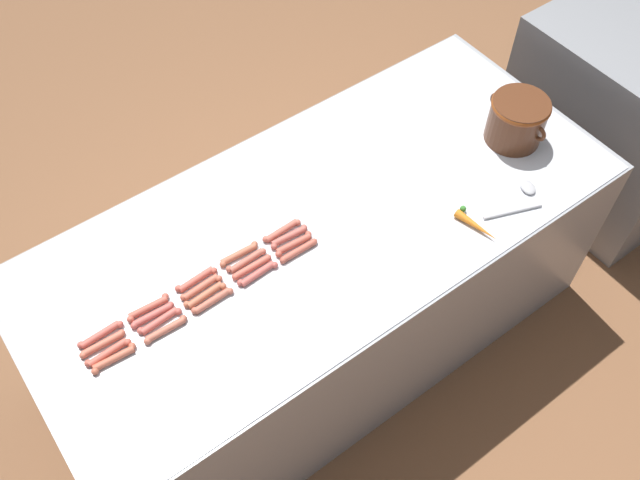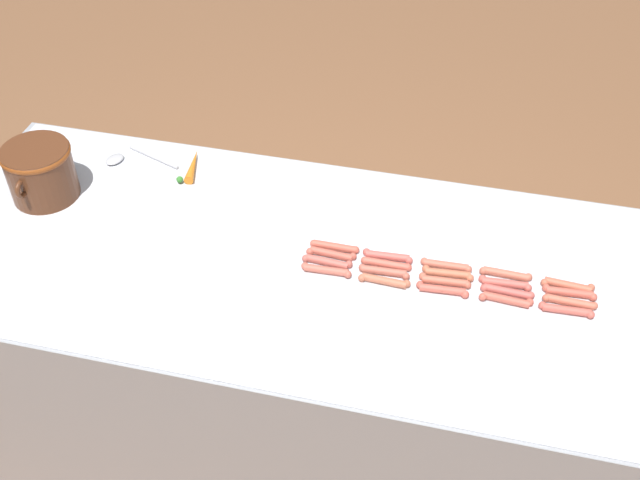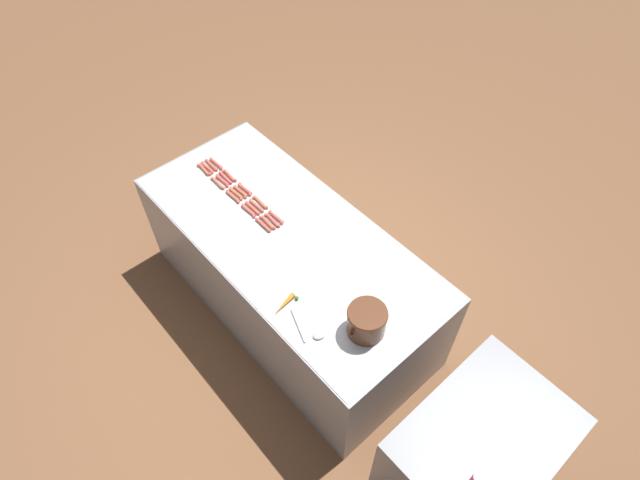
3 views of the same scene
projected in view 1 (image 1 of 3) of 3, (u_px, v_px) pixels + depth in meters
ground_plane at (322, 333)px, 3.09m from camera, size 20.00×20.00×0.00m
griddle_counter at (322, 283)px, 2.76m from camera, size 0.97×2.16×0.83m
back_cabinet at (612, 120)px, 3.25m from camera, size 0.87×0.62×0.90m
hot_dog_0 at (101, 334)px, 2.14m from camera, size 0.03×0.15×0.02m
hot_dog_1 at (148, 308)px, 2.20m from camera, size 0.03×0.15×0.02m
hot_dog_2 at (196, 279)px, 2.26m from camera, size 0.03×0.15×0.02m
hot_dog_3 at (239, 254)px, 2.32m from camera, size 0.03×0.15×0.02m
hot_dog_4 at (282, 231)px, 2.38m from camera, size 0.03×0.15×0.02m
hot_dog_5 at (103, 344)px, 2.12m from camera, size 0.03×0.15×0.02m
hot_dog_6 at (152, 315)px, 2.18m from camera, size 0.03×0.15×0.02m
hot_dog_7 at (201, 288)px, 2.24m from camera, size 0.03×0.15×0.02m
hot_dog_8 at (246, 260)px, 2.30m from camera, size 0.03×0.15×0.02m
hot_dog_9 at (289, 236)px, 2.36m from camera, size 0.03×0.15×0.02m
hot_dog_10 at (108, 353)px, 2.10m from camera, size 0.03×0.15×0.02m
hot_dog_11 at (160, 321)px, 2.17m from camera, size 0.03×0.15×0.02m
hot_dog_12 at (205, 295)px, 2.22m from camera, size 0.03×0.15×0.02m
hot_dog_13 at (252, 267)px, 2.29m from camera, size 0.02×0.15×0.02m
hot_dog_14 at (294, 244)px, 2.34m from camera, size 0.03×0.15×0.02m
hot_dog_15 at (114, 359)px, 2.09m from camera, size 0.03×0.15×0.02m
hot_dog_16 at (166, 330)px, 2.15m from camera, size 0.03×0.15×0.02m
hot_dog_17 at (212, 301)px, 2.21m from camera, size 0.03×0.15×0.02m
hot_dog_18 at (258, 274)px, 2.27m from camera, size 0.03×0.15×0.02m
hot_dog_19 at (299, 251)px, 2.33m from camera, size 0.02×0.15×0.02m
bean_pot at (517, 119)px, 2.57m from camera, size 0.27×0.22×0.18m
serving_spoon at (523, 195)px, 2.47m from camera, size 0.13×0.26×0.02m
carrot at (476, 225)px, 2.39m from camera, size 0.18×0.06×0.03m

